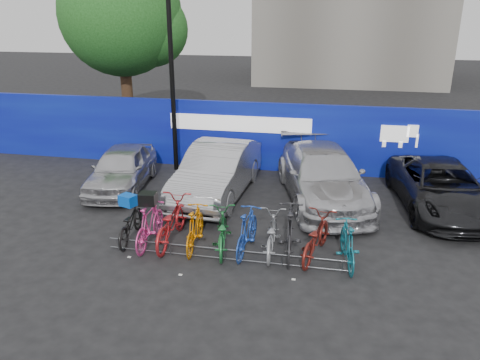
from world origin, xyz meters
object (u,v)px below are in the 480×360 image
(bike_3, at_px, (195,228))
(bike_6, at_px, (271,234))
(bike_1, at_px, (150,225))
(bike_2, at_px, (171,222))
(car_3, at_px, (441,187))
(bike_7, at_px, (290,231))
(tree, at_px, (127,18))
(bike_8, at_px, (315,237))
(bike_9, at_px, (348,244))
(bike_rack, at_px, (225,254))
(lamppost, at_px, (172,77))
(car_2, at_px, (323,175))
(bike_4, at_px, (221,231))
(car_1, at_px, (217,171))
(bike_0, at_px, (130,223))
(bike_5, at_px, (247,231))
(car_0, at_px, (122,168))

(bike_3, height_order, bike_6, bike_3)
(bike_1, xyz_separation_m, bike_2, (0.45, 0.21, 0.02))
(car_3, relative_size, bike_7, 2.45)
(bike_1, xyz_separation_m, bike_7, (3.33, 0.18, 0.06))
(tree, relative_size, bike_6, 4.41)
(car_3, distance_m, bike_3, 7.12)
(bike_8, distance_m, bike_9, 0.73)
(bike_rack, xyz_separation_m, bike_6, (0.96, 0.60, 0.30))
(bike_1, relative_size, bike_2, 0.84)
(lamppost, height_order, bike_7, lamppost)
(car_2, xyz_separation_m, bike_2, (-3.49, -3.51, -0.22))
(tree, height_order, bike_9, tree)
(bike_2, bearing_deg, bike_4, 173.97)
(lamppost, height_order, bike_2, lamppost)
(tree, height_order, car_2, tree)
(bike_3, bearing_deg, car_2, -131.55)
(bike_rack, height_order, bike_6, bike_6)
(bike_rack, distance_m, bike_6, 1.17)
(bike_4, bearing_deg, lamppost, -73.27)
(car_1, xyz_separation_m, bike_3, (0.31, -3.39, -0.27))
(bike_1, xyz_separation_m, bike_6, (2.90, 0.20, -0.06))
(bike_1, xyz_separation_m, bike_8, (3.92, 0.18, -0.03))
(bike_7, bearing_deg, bike_8, 175.43)
(bike_6, distance_m, bike_8, 1.02)
(bike_0, height_order, bike_8, bike_8)
(car_1, relative_size, bike_5, 2.71)
(car_3, bearing_deg, bike_rack, -149.05)
(bike_2, distance_m, bike_4, 1.29)
(car_2, distance_m, car_3, 3.30)
(lamppost, relative_size, bike_5, 3.45)
(bike_rack, relative_size, bike_2, 2.68)
(car_1, xyz_separation_m, car_2, (3.14, 0.28, -0.02))
(bike_1, distance_m, bike_8, 3.92)
(car_3, relative_size, bike_0, 2.78)
(car_1, relative_size, bike_9, 2.85)
(bike_3, bearing_deg, car_0, -48.66)
(bike_3, bearing_deg, bike_1, -0.78)
(bike_0, height_order, bike_9, bike_9)
(bike_7, bearing_deg, bike_6, -7.41)
(tree, distance_m, bike_1, 12.22)
(bike_4, xyz_separation_m, bike_9, (2.89, -0.10, 0.03))
(car_3, distance_m, bike_7, 5.25)
(bike_0, relative_size, bike_8, 0.91)
(bike_2, height_order, bike_6, bike_2)
(car_1, bearing_deg, car_2, 8.77)
(bike_1, xyz_separation_m, bike_5, (2.35, 0.10, 0.00))
(car_3, bearing_deg, car_1, 175.47)
(lamppost, xyz_separation_m, bike_2, (1.71, -5.39, -2.72))
(bike_0, xyz_separation_m, bike_6, (3.48, 0.04, 0.01))
(bike_1, distance_m, bike_7, 3.34)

